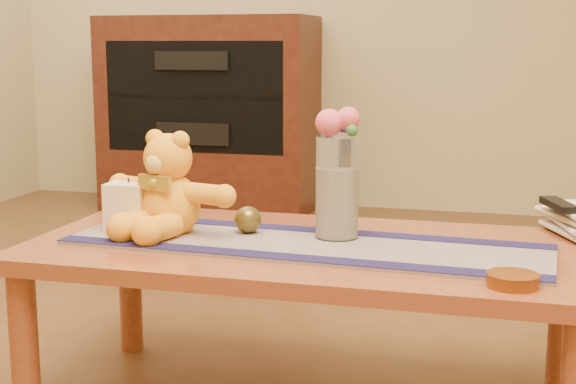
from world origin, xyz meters
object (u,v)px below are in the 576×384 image
(bronze_ball, at_px, (248,220))
(pillar_candle, at_px, (129,206))
(glass_vase, at_px, (337,187))
(book_bottom, at_px, (556,232))
(tv_remote, at_px, (559,205))
(teddy_bear, at_px, (170,184))
(amber_dish, at_px, (513,280))

(bronze_ball, bearing_deg, pillar_candle, -171.69)
(pillar_candle, bearing_deg, glass_vase, 6.06)
(book_bottom, distance_m, tv_remote, 0.08)
(pillar_candle, distance_m, glass_vase, 0.56)
(teddy_bear, bearing_deg, glass_vase, 21.75)
(pillar_candle, xyz_separation_m, bronze_ball, (0.32, 0.05, -0.03))
(glass_vase, distance_m, amber_dish, 0.55)
(bronze_ball, xyz_separation_m, amber_dish, (0.67, -0.29, -0.03))
(glass_vase, distance_m, tv_remote, 0.58)
(book_bottom, bearing_deg, pillar_candle, 170.90)
(glass_vase, distance_m, book_bottom, 0.60)
(glass_vase, xyz_separation_m, amber_dish, (0.44, -0.30, -0.12))
(book_bottom, bearing_deg, tv_remote, -93.00)
(book_bottom, height_order, tv_remote, tv_remote)
(pillar_candle, xyz_separation_m, book_bottom, (1.10, 0.26, -0.06))
(book_bottom, bearing_deg, teddy_bear, 172.01)
(pillar_candle, bearing_deg, book_bottom, 13.47)
(glass_vase, relative_size, bronze_ball, 3.66)
(pillar_candle, height_order, book_bottom, pillar_candle)
(pillar_candle, height_order, glass_vase, glass_vase)
(tv_remote, height_order, amber_dish, tv_remote)
(teddy_bear, bearing_deg, tv_remote, 29.08)
(glass_vase, xyz_separation_m, bronze_ball, (-0.24, -0.01, -0.09))
(teddy_bear, relative_size, book_bottom, 1.68)
(teddy_bear, distance_m, bronze_ball, 0.22)
(teddy_bear, relative_size, amber_dish, 3.43)
(glass_vase, height_order, bronze_ball, glass_vase)
(pillar_candle, distance_m, amber_dish, 1.02)
(teddy_bear, distance_m, pillar_candle, 0.13)
(bronze_ball, relative_size, book_bottom, 0.32)
(bronze_ball, height_order, book_bottom, bronze_ball)
(glass_vase, relative_size, amber_dish, 2.38)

